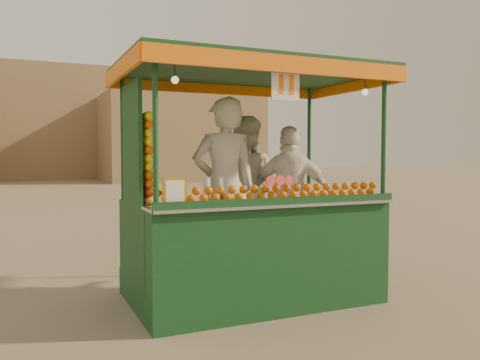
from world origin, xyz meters
name	(u,v)px	position (x,y,z in m)	size (l,w,h in m)	color
ground	(209,302)	(0.00, 0.00, 0.00)	(90.00, 90.00, 0.00)	#766554
building_right	(179,139)	(7.00, 24.00, 2.50)	(9.00, 6.00, 5.00)	#82664A
building_center	(16,124)	(-2.00, 30.00, 3.50)	(14.00, 7.00, 7.00)	#82664A
juice_cart	(248,226)	(0.38, -0.14, 0.80)	(2.72, 1.76, 2.47)	#103D1C
vendor_left	(224,187)	(0.14, -0.06, 1.21)	(0.73, 0.53, 1.85)	beige
vendor_middle	(243,189)	(0.62, 0.50, 1.14)	(1.04, 0.96, 1.71)	white
vendor_right	(291,196)	(1.00, 0.05, 1.08)	(1.00, 0.79, 1.58)	white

